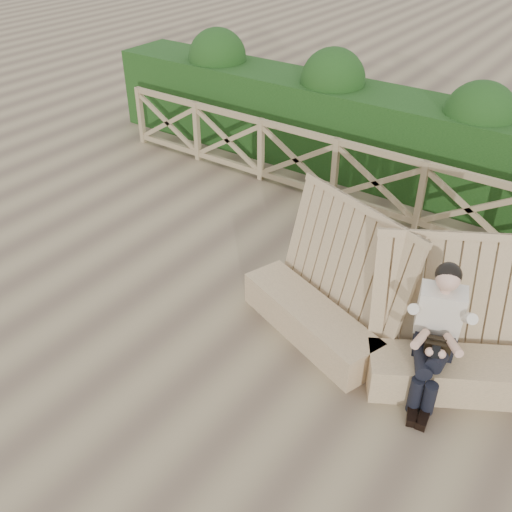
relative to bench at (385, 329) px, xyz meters
The scene contains 5 objects.
ground 1.68m from the bench, 155.27° to the right, with size 60.00×60.00×0.00m, color brown.
bench is the anchor object (origin of this frame).
woman 0.69m from the bench, 13.73° to the right, with size 0.58×0.98×1.47m.
guardrail 3.19m from the bench, 117.85° to the left, with size 10.10×0.09×1.10m.
hedge 4.30m from the bench, 110.32° to the left, with size 12.00×1.20×1.50m, color black.
Camera 1 is at (3.05, -3.92, 4.49)m, focal length 40.00 mm.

